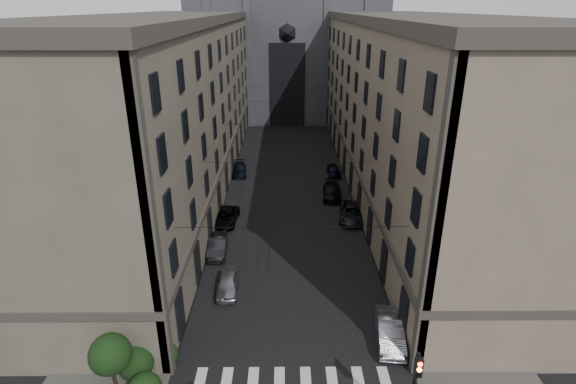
{
  "coord_description": "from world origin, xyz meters",
  "views": [
    {
      "loc": [
        -0.39,
        -13.81,
        19.66
      ],
      "look_at": [
        -0.23,
        10.73,
        9.46
      ],
      "focal_mm": 28.0,
      "sensor_mm": 36.0,
      "label": 1
    }
  ],
  "objects_px": {
    "car_left_far": "(239,169)",
    "car_right_near": "(390,331)",
    "car_left_midfar": "(226,217)",
    "car_right_midnear": "(352,213)",
    "car_right_midfar": "(332,191)",
    "gothic_tower": "(287,17)",
    "car_left_near": "(228,283)",
    "car_left_midnear": "(218,246)",
    "car_right_far": "(334,170)"
  },
  "relations": [
    {
      "from": "car_right_midnear",
      "to": "car_right_far",
      "type": "height_order",
      "value": "car_right_midnear"
    },
    {
      "from": "car_left_midnear",
      "to": "car_right_midfar",
      "type": "xyz_separation_m",
      "value": [
        10.96,
        12.03,
        -0.0
      ]
    },
    {
      "from": "gothic_tower",
      "to": "car_left_midfar",
      "type": "relative_size",
      "value": 12.41
    },
    {
      "from": "gothic_tower",
      "to": "car_left_midnear",
      "type": "height_order",
      "value": "gothic_tower"
    },
    {
      "from": "car_left_midnear",
      "to": "car_left_midfar",
      "type": "bearing_deg",
      "value": 86.98
    },
    {
      "from": "car_left_far",
      "to": "car_right_midfar",
      "type": "distance_m",
      "value": 13.26
    },
    {
      "from": "car_left_far",
      "to": "car_right_near",
      "type": "relative_size",
      "value": 0.98
    },
    {
      "from": "car_left_midnear",
      "to": "car_right_midnear",
      "type": "relative_size",
      "value": 0.83
    },
    {
      "from": "gothic_tower",
      "to": "car_right_near",
      "type": "distance_m",
      "value": 68.55
    },
    {
      "from": "car_left_midnear",
      "to": "car_right_midnear",
      "type": "height_order",
      "value": "car_right_midnear"
    },
    {
      "from": "gothic_tower",
      "to": "car_right_midfar",
      "type": "bearing_deg",
      "value": -83.69
    },
    {
      "from": "car_left_midnear",
      "to": "car_right_midnear",
      "type": "bearing_deg",
      "value": 24.69
    },
    {
      "from": "car_left_near",
      "to": "car_right_far",
      "type": "xyz_separation_m",
      "value": [
        10.35,
        24.72,
        -0.02
      ]
    },
    {
      "from": "car_right_midnear",
      "to": "car_right_far",
      "type": "relative_size",
      "value": 1.38
    },
    {
      "from": "car_left_far",
      "to": "car_left_midfar",
      "type": "bearing_deg",
      "value": -95.83
    },
    {
      "from": "car_left_midfar",
      "to": "car_right_midnear",
      "type": "xyz_separation_m",
      "value": [
        12.4,
        0.8,
        0.07
      ]
    },
    {
      "from": "gothic_tower",
      "to": "car_right_far",
      "type": "distance_m",
      "value": 40.25
    },
    {
      "from": "gothic_tower",
      "to": "car_left_near",
      "type": "bearing_deg",
      "value": -94.41
    },
    {
      "from": "car_right_far",
      "to": "gothic_tower",
      "type": "bearing_deg",
      "value": 97.75
    },
    {
      "from": "car_left_near",
      "to": "car_right_near",
      "type": "xyz_separation_m",
      "value": [
        10.88,
        -5.42,
        0.09
      ]
    },
    {
      "from": "car_left_midfar",
      "to": "car_right_far",
      "type": "bearing_deg",
      "value": 52.68
    },
    {
      "from": "car_left_near",
      "to": "car_right_midfar",
      "type": "distance_m",
      "value": 19.99
    },
    {
      "from": "car_left_near",
      "to": "gothic_tower",
      "type": "bearing_deg",
      "value": 83.74
    },
    {
      "from": "car_left_midfar",
      "to": "car_left_far",
      "type": "distance_m",
      "value": 13.79
    },
    {
      "from": "car_right_far",
      "to": "car_left_midfar",
      "type": "bearing_deg",
      "value": -132.7
    },
    {
      "from": "car_right_near",
      "to": "car_right_far",
      "type": "bearing_deg",
      "value": 97.66
    },
    {
      "from": "car_left_midnear",
      "to": "car_left_midfar",
      "type": "height_order",
      "value": "car_left_midnear"
    },
    {
      "from": "car_left_midfar",
      "to": "car_right_midnear",
      "type": "bearing_deg",
      "value": 7.86
    },
    {
      "from": "car_right_midnear",
      "to": "car_left_near",
      "type": "bearing_deg",
      "value": -124.84
    },
    {
      "from": "car_left_near",
      "to": "car_left_midnear",
      "type": "distance_m",
      "value": 5.79
    },
    {
      "from": "car_left_near",
      "to": "car_right_near",
      "type": "distance_m",
      "value": 12.15
    },
    {
      "from": "car_right_near",
      "to": "car_right_midnear",
      "type": "xyz_separation_m",
      "value": [
        0.0,
        17.52,
        -0.04
      ]
    },
    {
      "from": "car_left_far",
      "to": "car_right_near",
      "type": "height_order",
      "value": "car_right_near"
    },
    {
      "from": "car_right_midfar",
      "to": "car_left_midnear",
      "type": "bearing_deg",
      "value": -128.07
    },
    {
      "from": "car_right_midfar",
      "to": "car_right_far",
      "type": "xyz_separation_m",
      "value": [
        0.91,
        7.1,
        -0.07
      ]
    },
    {
      "from": "car_right_midfar",
      "to": "car_left_far",
      "type": "bearing_deg",
      "value": 150.01
    },
    {
      "from": "car_right_midfar",
      "to": "gothic_tower",
      "type": "bearing_deg",
      "value": 100.58
    },
    {
      "from": "car_right_midfar",
      "to": "car_left_midfar",
      "type": "bearing_deg",
      "value": -145.76
    },
    {
      "from": "car_right_midnear",
      "to": "car_left_far",
      "type": "bearing_deg",
      "value": 140.8
    },
    {
      "from": "car_left_near",
      "to": "car_right_midnear",
      "type": "xyz_separation_m",
      "value": [
        10.88,
        12.1,
        0.06
      ]
    },
    {
      "from": "car_left_near",
      "to": "car_left_midfar",
      "type": "xyz_separation_m",
      "value": [
        -1.52,
        11.3,
        -0.01
      ]
    },
    {
      "from": "gothic_tower",
      "to": "car_right_midnear",
      "type": "xyz_separation_m",
      "value": [
        6.2,
        -48.59,
        -17.08
      ]
    },
    {
      "from": "gothic_tower",
      "to": "car_right_midfar",
      "type": "height_order",
      "value": "gothic_tower"
    },
    {
      "from": "car_right_near",
      "to": "car_right_far",
      "type": "height_order",
      "value": "car_right_near"
    },
    {
      "from": "car_left_midnear",
      "to": "car_left_far",
      "type": "height_order",
      "value": "car_left_midnear"
    },
    {
      "from": "car_right_midfar",
      "to": "car_right_far",
      "type": "height_order",
      "value": "car_right_midfar"
    },
    {
      "from": "gothic_tower",
      "to": "car_right_midnear",
      "type": "height_order",
      "value": "gothic_tower"
    },
    {
      "from": "car_left_midnear",
      "to": "car_right_near",
      "type": "distance_m",
      "value": 16.58
    },
    {
      "from": "car_left_far",
      "to": "car_right_midnear",
      "type": "relative_size",
      "value": 0.87
    },
    {
      "from": "car_left_far",
      "to": "car_right_midnear",
      "type": "distance_m",
      "value": 17.96
    }
  ]
}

